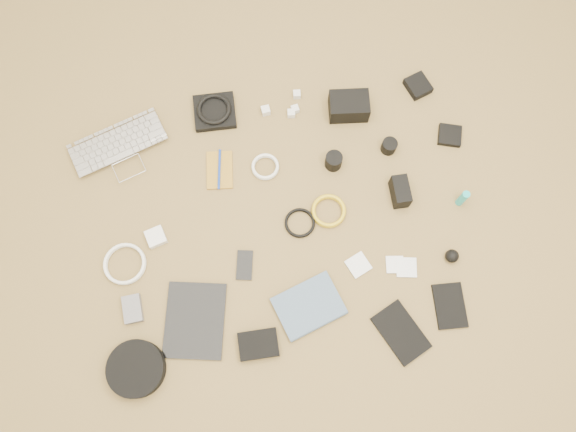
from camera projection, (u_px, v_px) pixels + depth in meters
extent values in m
cube|color=brown|center=(283.00, 230.00, 2.07)|extent=(4.00, 4.00, 0.04)
imported|color=#B8B8BC|center=(123.00, 155.00, 2.12)|extent=(0.42, 0.35, 0.03)
cube|color=black|center=(215.00, 112.00, 2.17)|extent=(0.16, 0.15, 0.03)
torus|color=black|center=(214.00, 109.00, 2.15)|extent=(0.17, 0.17, 0.02)
cube|color=silver|center=(266.00, 111.00, 2.17)|extent=(0.03, 0.03, 0.03)
cube|color=silver|center=(291.00, 113.00, 2.17)|extent=(0.03, 0.03, 0.03)
cube|color=silver|center=(297.00, 94.00, 2.19)|extent=(0.03, 0.03, 0.03)
cube|color=silver|center=(295.00, 109.00, 2.18)|extent=(0.03, 0.03, 0.03)
cube|color=black|center=(349.00, 106.00, 2.15)|extent=(0.16, 0.12, 0.09)
cube|color=black|center=(418.00, 86.00, 2.20)|extent=(0.11, 0.11, 0.03)
cube|color=olive|center=(220.00, 170.00, 2.11)|extent=(0.11, 0.16, 0.01)
cylinder|color=#1333A0|center=(219.00, 169.00, 2.10)|extent=(0.03, 0.16, 0.01)
torus|color=white|center=(265.00, 167.00, 2.11)|extent=(0.13, 0.13, 0.01)
cylinder|color=black|center=(334.00, 161.00, 2.09)|extent=(0.08, 0.08, 0.07)
cylinder|color=black|center=(389.00, 146.00, 2.12)|extent=(0.07, 0.07, 0.05)
cube|color=black|center=(450.00, 135.00, 2.15)|extent=(0.11, 0.11, 0.02)
cube|color=silver|center=(156.00, 237.00, 2.03)|extent=(0.08, 0.08, 0.03)
torus|color=white|center=(125.00, 264.00, 2.01)|extent=(0.19, 0.19, 0.01)
torus|color=black|center=(300.00, 223.00, 2.05)|extent=(0.12, 0.12, 0.01)
torus|color=gold|center=(328.00, 212.00, 2.06)|extent=(0.13, 0.13, 0.01)
cube|color=black|center=(400.00, 192.00, 2.05)|extent=(0.06, 0.11, 0.08)
cylinder|color=#19A7A8|center=(463.00, 198.00, 2.04)|extent=(0.03, 0.03, 0.10)
cube|color=slate|center=(133.00, 309.00, 1.95)|extent=(0.07, 0.10, 0.03)
cube|color=black|center=(195.00, 320.00, 1.95)|extent=(0.25, 0.30, 0.01)
cube|color=black|center=(245.00, 265.00, 2.01)|extent=(0.08, 0.12, 0.01)
cube|color=silver|center=(358.00, 265.00, 2.01)|extent=(0.10, 0.10, 0.01)
cube|color=silver|center=(395.00, 265.00, 2.01)|extent=(0.07, 0.07, 0.01)
cube|color=silver|center=(406.00, 267.00, 2.01)|extent=(0.08, 0.08, 0.01)
sphere|color=black|center=(452.00, 256.00, 2.00)|extent=(0.05, 0.05, 0.05)
cylinder|color=black|center=(136.00, 369.00, 1.88)|extent=(0.25, 0.25, 0.05)
cube|color=black|center=(258.00, 344.00, 1.92)|extent=(0.14, 0.10, 0.03)
imported|color=#445A74|center=(320.00, 328.00, 1.94)|extent=(0.26, 0.23, 0.02)
cube|color=black|center=(401.00, 332.00, 1.94)|extent=(0.19, 0.23, 0.01)
cube|color=black|center=(450.00, 306.00, 1.96)|extent=(0.11, 0.17, 0.01)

